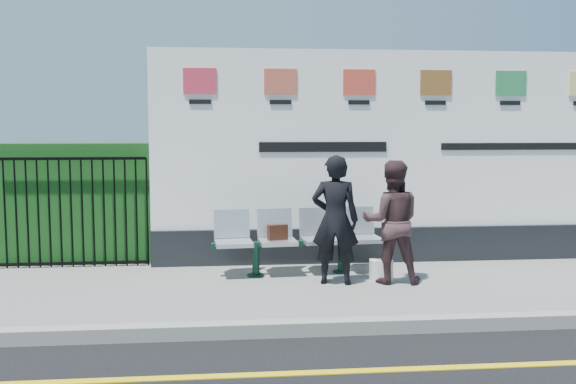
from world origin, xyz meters
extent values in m
plane|color=black|center=(0.00, 0.00, 0.00)|extent=(80.00, 80.00, 0.00)
cube|color=slate|center=(0.00, 2.50, 0.06)|extent=(14.00, 3.00, 0.12)
cube|color=gray|center=(0.00, 1.00, 0.07)|extent=(14.00, 0.18, 0.14)
cube|color=yellow|center=(0.00, 0.00, 0.00)|extent=(14.00, 0.10, 0.01)
cube|color=black|center=(0.50, 3.85, 0.37)|extent=(8.00, 0.30, 0.50)
cube|color=white|center=(0.50, 3.85, 1.87)|extent=(8.00, 0.14, 2.50)
cube|color=#174917|center=(-4.58, 4.30, 0.97)|extent=(2.35, 0.70, 1.70)
imported|color=black|center=(-1.13, 2.56, 0.92)|extent=(0.65, 0.51, 1.59)
imported|color=#3B2629|center=(-0.43, 2.56, 0.88)|extent=(0.82, 0.68, 1.52)
cube|color=black|center=(-1.80, 3.08, 0.69)|extent=(0.27, 0.17, 0.20)
cube|color=white|center=(-0.53, 2.64, 0.25)|extent=(0.27, 0.16, 0.27)
camera|label=1|loc=(-2.47, -5.11, 2.04)|focal=40.00mm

